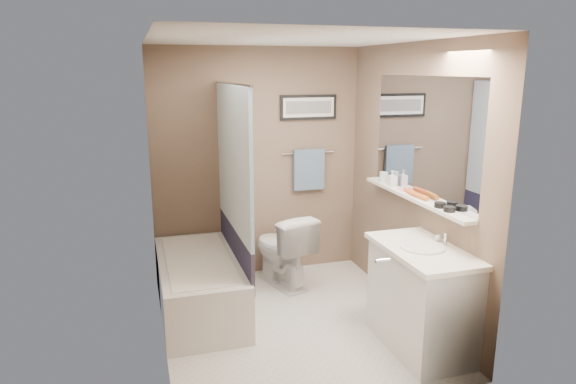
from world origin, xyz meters
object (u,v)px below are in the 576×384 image
object	(u,v)px
vanity	(421,300)
soap_bottle	(392,178)
candle_bowl_near	(449,209)
bathtub	(199,285)
toilet	(282,249)
hair_brush_front	(420,196)
candle_bowl_far	(440,205)
glass_jar	(384,177)
hair_brush_back	(411,192)

from	to	relation	value
vanity	soap_bottle	xyz separation A→B (m)	(0.19, 0.90, 0.79)
candle_bowl_near	bathtub	bearing A→B (deg)	147.23
toilet	hair_brush_front	size ratio (longest dim) A/B	3.49
hair_brush_front	soap_bottle	bearing A→B (deg)	90.00
toilet	candle_bowl_far	xyz separation A→B (m)	(0.89, -1.38, 0.75)
bathtub	soap_bottle	xyz separation A→B (m)	(1.79, -0.24, 0.94)
glass_jar	hair_brush_front	bearing A→B (deg)	-90.00
bathtub	candle_bowl_far	bearing A→B (deg)	-29.69
hair_brush_back	candle_bowl_far	bearing A→B (deg)	-90.00
hair_brush_front	glass_jar	xyz separation A→B (m)	(0.00, 0.66, 0.03)
toilet	hair_brush_front	world-z (taller)	hair_brush_front
hair_brush_front	glass_jar	distance (m)	0.66
bathtub	soap_bottle	distance (m)	2.03
toilet	soap_bottle	bearing A→B (deg)	130.10
hair_brush_front	soap_bottle	xyz separation A→B (m)	(0.00, 0.48, 0.05)
hair_brush_back	glass_jar	xyz separation A→B (m)	(0.00, 0.51, 0.03)
vanity	glass_jar	size ratio (longest dim) A/B	9.00
candle_bowl_near	soap_bottle	xyz separation A→B (m)	(0.00, 0.91, 0.05)
toilet	soap_bottle	distance (m)	1.34
candle_bowl_far	hair_brush_back	bearing A→B (deg)	90.00
hair_brush_front	hair_brush_back	world-z (taller)	same
vanity	candle_bowl_far	distance (m)	0.77
bathtub	vanity	xyz separation A→B (m)	(1.60, -1.14, 0.15)
vanity	candle_bowl_far	world-z (taller)	candle_bowl_far
bathtub	toilet	bearing A→B (deg)	22.12
candle_bowl_near	hair_brush_front	world-z (taller)	hair_brush_front
bathtub	vanity	bearing A→B (deg)	-35.24
candle_bowl_far	hair_brush_front	distance (m)	0.30
candle_bowl_far	candle_bowl_near	bearing A→B (deg)	-90.00
candle_bowl_far	soap_bottle	bearing A→B (deg)	90.00
bathtub	candle_bowl_far	size ratio (longest dim) A/B	16.67
hair_brush_front	vanity	bearing A→B (deg)	-113.95
vanity	soap_bottle	world-z (taller)	soap_bottle
vanity	glass_jar	world-z (taller)	glass_jar
vanity	glass_jar	bearing A→B (deg)	80.14
bathtub	glass_jar	size ratio (longest dim) A/B	15.00
bathtub	hair_brush_front	distance (m)	2.12
vanity	candle_bowl_far	bearing A→B (deg)	31.28
hair_brush_back	hair_brush_front	bearing A→B (deg)	-90.00
bathtub	hair_brush_front	bearing A→B (deg)	-21.83
bathtub	toilet	distance (m)	0.97
candle_bowl_near	candle_bowl_far	distance (m)	0.13
hair_brush_front	hair_brush_back	distance (m)	0.14
toilet	candle_bowl_near	bearing A→B (deg)	104.40
toilet	candle_bowl_far	size ratio (longest dim) A/B	8.52
bathtub	candle_bowl_near	distance (m)	2.30
bathtub	hair_brush_back	size ratio (longest dim) A/B	6.82
vanity	soap_bottle	bearing A→B (deg)	78.33
candle_bowl_far	glass_jar	distance (m)	0.96
candle_bowl_far	soap_bottle	xyz separation A→B (m)	(0.00, 0.79, 0.05)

